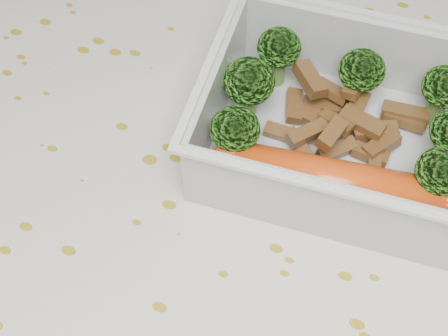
% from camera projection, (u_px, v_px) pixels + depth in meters
% --- Properties ---
extents(dining_table, '(1.40, 0.90, 0.75)m').
position_uv_depth(dining_table, '(229.00, 242.00, 0.48)').
color(dining_table, brown).
rests_on(dining_table, ground).
extents(tablecloth, '(1.46, 0.96, 0.19)m').
position_uv_depth(tablecloth, '(230.00, 211.00, 0.44)').
color(tablecloth, beige).
rests_on(tablecloth, dining_table).
extents(lunch_container, '(0.19, 0.15, 0.06)m').
position_uv_depth(lunch_container, '(341.00, 133.00, 0.40)').
color(lunch_container, silver).
rests_on(lunch_container, tablecloth).
extents(broccoli_florets, '(0.16, 0.11, 0.05)m').
position_uv_depth(broccoli_florets, '(342.00, 103.00, 0.39)').
color(broccoli_florets, '#608C3F').
rests_on(broccoli_florets, lunch_container).
extents(meat_pile, '(0.10, 0.08, 0.03)m').
position_uv_depth(meat_pile, '(344.00, 122.00, 0.41)').
color(meat_pile, brown).
rests_on(meat_pile, lunch_container).
extents(sausage, '(0.16, 0.05, 0.03)m').
position_uv_depth(sausage, '(336.00, 182.00, 0.38)').
color(sausage, '#CF4210').
rests_on(sausage, lunch_container).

